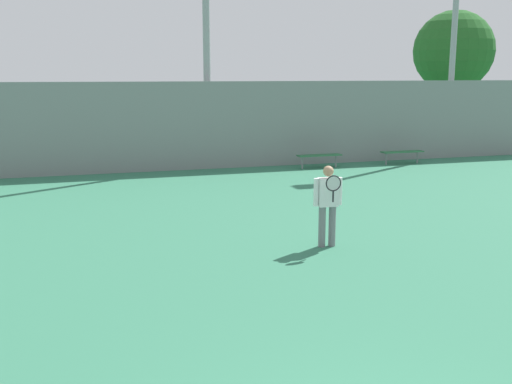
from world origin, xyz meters
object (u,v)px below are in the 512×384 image
object	(u,v)px
bench_courtside_far	(319,156)
tree_green_broad	(454,52)
tennis_player	(328,201)
bench_courtside_near	(402,152)

from	to	relation	value
bench_courtside_far	tree_green_broad	xyz separation A→B (m)	(10.31, 7.03, 4.04)
tennis_player	bench_courtside_far	distance (m)	10.18
bench_courtside_near	bench_courtside_far	distance (m)	3.41
bench_courtside_far	tree_green_broad	distance (m)	13.12
bench_courtside_near	tree_green_broad	xyz separation A→B (m)	(6.90, 7.03, 4.04)
bench_courtside_far	tennis_player	bearing A→B (deg)	-112.13
bench_courtside_near	bench_courtside_far	size ratio (longest dim) A/B	1.02
tennis_player	bench_courtside_far	size ratio (longest dim) A/B	0.98
bench_courtside_far	tree_green_broad	world-z (taller)	tree_green_broad
tree_green_broad	bench_courtside_near	bearing A→B (deg)	-134.48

